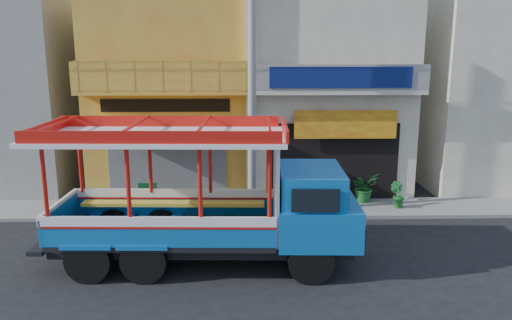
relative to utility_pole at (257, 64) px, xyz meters
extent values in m
plane|color=black|center=(0.85, -3.30, -5.03)|extent=(90.00, 90.00, 0.00)
cube|color=slate|center=(0.85, 0.70, -4.97)|extent=(30.00, 2.00, 0.12)
cube|color=orange|center=(-3.15, 4.70, -1.03)|extent=(6.00, 6.00, 8.00)
cube|color=#595B5E|center=(-3.15, 1.68, -3.63)|extent=(4.20, 0.10, 2.60)
cube|color=orange|center=(-3.15, 0.95, -1.98)|extent=(5.20, 1.50, 0.31)
cube|color=orange|center=(-3.15, 1.35, -0.98)|extent=(6.00, 0.70, 0.18)
cube|color=orange|center=(-3.15, 1.05, -0.43)|extent=(6.00, 0.12, 0.95)
cube|color=black|center=(-3.15, 1.67, -1.48)|extent=(4.50, 0.04, 0.45)
cube|color=#C1B69E|center=(2.85, 4.70, -1.03)|extent=(6.00, 6.00, 8.00)
cube|color=black|center=(2.85, 1.68, -3.53)|extent=(4.60, 0.12, 2.80)
cube|color=yellow|center=(3.15, 1.40, -2.13)|extent=(3.60, 0.05, 1.00)
cube|color=#C1B69E|center=(2.85, 1.35, -0.98)|extent=(6.00, 0.70, 0.18)
cube|color=gray|center=(2.85, 1.05, -0.48)|extent=(6.00, 0.12, 0.85)
cube|color=navy|center=(2.85, 0.98, -0.48)|extent=(4.80, 0.06, 0.70)
cube|color=#C1B69E|center=(-0.15, 1.55, -1.03)|extent=(0.35, 0.30, 8.00)
cube|color=gray|center=(-10.15, 4.70, -1.23)|extent=(6.00, 6.00, 7.60)
cube|color=#C1B69E|center=(9.85, 4.70, -1.23)|extent=(6.00, 6.00, 7.60)
cylinder|color=gray|center=(-0.15, 0.00, -0.53)|extent=(0.26, 0.26, 9.00)
cylinder|color=black|center=(1.17, -4.80, -4.48)|extent=(1.11, 0.35, 1.11)
cylinder|color=black|center=(1.24, -2.70, -4.48)|extent=(1.11, 0.35, 1.11)
cylinder|color=black|center=(-2.80, -4.67, -4.48)|extent=(1.11, 0.35, 1.11)
cylinder|color=black|center=(-2.73, -2.57, -4.48)|extent=(1.11, 0.35, 1.11)
cylinder|color=black|center=(-4.13, -4.63, -4.48)|extent=(1.11, 0.35, 1.11)
cylinder|color=black|center=(-4.06, -2.53, -4.48)|extent=(1.11, 0.35, 1.11)
cube|color=black|center=(-1.44, -3.67, -4.37)|extent=(7.48, 2.07, 0.31)
cube|color=blue|center=(1.43, -3.76, -3.76)|extent=(2.07, 2.50, 0.99)
cube|color=blue|center=(1.26, -3.76, -2.88)|extent=(1.62, 2.29, 0.83)
cube|color=black|center=(2.04, -3.78, -2.93)|extent=(0.13, 1.95, 0.61)
cube|color=black|center=(-2.35, -3.64, -4.15)|extent=(5.55, 2.61, 0.13)
cube|color=blue|center=(-2.39, -4.81, -3.76)|extent=(5.47, 0.27, 0.66)
cube|color=white|center=(-2.39, -4.81, -3.46)|extent=(5.47, 0.28, 0.24)
cube|color=blue|center=(-2.32, -2.47, -3.76)|extent=(5.47, 0.27, 0.66)
cube|color=white|center=(-2.32, -2.47, -3.46)|extent=(5.47, 0.28, 0.24)
cylinder|color=red|center=(-4.96, -4.70, -2.55)|extent=(0.10, 0.10, 1.77)
cylinder|color=red|center=(-4.89, -2.41, -2.55)|extent=(0.10, 0.10, 1.77)
cube|color=white|center=(0.40, -3.73, -2.90)|extent=(0.16, 2.24, 2.49)
cube|color=white|center=(-2.47, -3.63, -1.66)|extent=(6.22, 2.91, 0.11)
cube|color=red|center=(-2.47, -3.63, -1.46)|extent=(6.00, 2.79, 0.29)
cube|color=black|center=(-3.68, 0.52, -4.87)|extent=(0.52, 0.28, 0.09)
cube|color=#0D4B22|center=(-3.68, 0.52, -4.40)|extent=(0.61, 0.08, 0.85)
imported|color=#1B5E25|center=(3.88, 1.30, -4.38)|extent=(1.23, 1.17, 1.07)
imported|color=#1B5E25|center=(4.88, 0.58, -4.47)|extent=(0.63, 0.62, 0.89)
camera|label=1|loc=(-0.39, -15.79, 0.44)|focal=35.00mm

